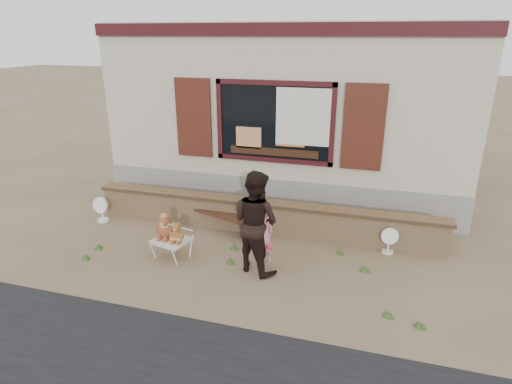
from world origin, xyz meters
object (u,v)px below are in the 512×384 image
(folding_chair, at_px, (172,241))
(child, at_px, (263,235))
(adult, at_px, (256,222))
(teddy_bear_left, at_px, (164,226))
(bench, at_px, (224,218))
(teddy_bear_right, at_px, (177,231))

(folding_chair, height_order, child, child)
(adult, bearing_deg, teddy_bear_left, 25.34)
(bench, relative_size, adult, 0.91)
(teddy_bear_left, distance_m, teddy_bear_right, 0.28)
(teddy_bear_right, relative_size, child, 0.35)
(child, bearing_deg, teddy_bear_right, -27.31)
(teddy_bear_left, xyz_separation_m, child, (1.74, 0.25, -0.05))
(adult, bearing_deg, folding_chair, 26.61)
(teddy_bear_left, bearing_deg, adult, 14.08)
(folding_chair, distance_m, adult, 1.64)
(teddy_bear_left, distance_m, adult, 1.70)
(child, distance_m, adult, 0.42)
(child, bearing_deg, folding_chair, -29.46)
(bench, xyz_separation_m, teddy_bear_right, (-0.38, -1.31, 0.25))
(folding_chair, relative_size, child, 0.64)
(teddy_bear_left, xyz_separation_m, adult, (1.68, 0.01, 0.29))
(bench, height_order, teddy_bear_left, teddy_bear_left)
(adult, bearing_deg, child, -80.72)
(folding_chair, bearing_deg, teddy_bear_right, 0.00)
(teddy_bear_left, bearing_deg, folding_chair, -0.00)
(teddy_bear_right, bearing_deg, teddy_bear_left, 180.00)
(adult, bearing_deg, bench, -25.12)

